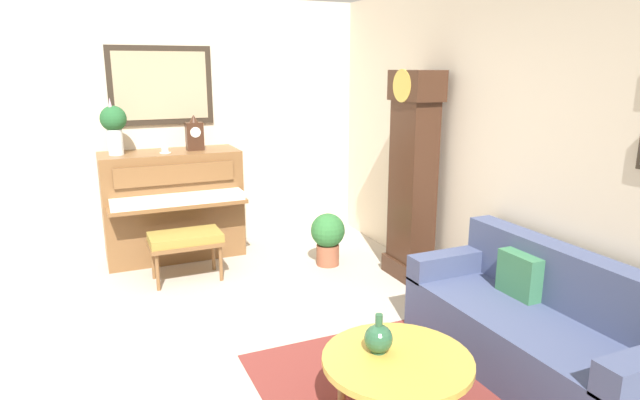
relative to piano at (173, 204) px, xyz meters
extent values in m
cube|color=#B2A899|center=(2.23, -0.06, -0.64)|extent=(6.40, 6.00, 0.10)
cube|color=beige|center=(-0.37, -0.06, 0.81)|extent=(0.10, 4.90, 2.80)
cube|color=#33281E|center=(-0.30, 0.00, 1.26)|extent=(0.03, 1.10, 0.84)
cube|color=tan|center=(-0.29, 0.00, 1.26)|extent=(0.01, 0.98, 0.72)
cube|color=beige|center=(2.23, 2.34, 0.81)|extent=(5.30, 0.10, 2.80)
cube|color=brown|center=(-0.02, 0.00, -0.01)|extent=(0.60, 1.44, 1.17)
cube|color=brown|center=(0.41, 0.00, 0.09)|extent=(0.28, 1.38, 0.04)
cube|color=white|center=(0.41, 0.00, 0.15)|extent=(0.26, 1.32, 0.08)
cube|color=brown|center=(0.30, 0.00, 0.39)|extent=(0.03, 1.20, 0.20)
cube|color=brown|center=(0.75, -0.01, -0.21)|extent=(0.42, 0.70, 0.04)
cube|color=olive|center=(0.75, -0.01, -0.15)|extent=(0.40, 0.68, 0.08)
cylinder|color=brown|center=(0.91, -0.31, -0.41)|extent=(0.04, 0.04, 0.36)
cylinder|color=brown|center=(0.91, 0.29, -0.41)|extent=(0.04, 0.04, 0.36)
cylinder|color=brown|center=(0.59, -0.31, -0.41)|extent=(0.04, 0.04, 0.36)
cylinder|color=brown|center=(0.59, 0.29, -0.41)|extent=(0.04, 0.04, 0.36)
cube|color=#3D2316|center=(1.54, 2.05, -0.50)|extent=(0.52, 0.34, 0.18)
cube|color=#3D2316|center=(1.54, 2.05, 0.30)|extent=(0.44, 0.28, 1.78)
cube|color=#3D2316|center=(1.54, 2.05, 1.29)|extent=(0.52, 0.32, 0.28)
cylinder|color=gold|center=(1.54, 1.89, 1.29)|extent=(0.30, 0.02, 0.30)
cylinder|color=gold|center=(1.54, 2.00, 0.36)|extent=(0.03, 0.03, 0.70)
cube|color=#424C70|center=(3.38, 1.83, -0.38)|extent=(1.90, 0.80, 0.42)
cube|color=#424C70|center=(3.38, 2.13, 0.03)|extent=(1.90, 0.20, 0.44)
cube|color=#424C70|center=(2.52, 1.83, -0.09)|extent=(0.18, 0.80, 0.20)
cube|color=#38754C|center=(3.08, 1.97, -0.01)|extent=(0.34, 0.12, 0.32)
cylinder|color=gold|center=(3.47, 0.71, -0.20)|extent=(0.88, 0.88, 0.04)
torus|color=brown|center=(3.47, 0.71, -0.20)|extent=(0.88, 0.88, 0.04)
cylinder|color=brown|center=(3.47, 1.07, -0.41)|extent=(0.04, 0.04, 0.37)
cylinder|color=brown|center=(3.11, 0.71, -0.41)|extent=(0.04, 0.04, 0.37)
cube|color=#3D2316|center=(0.00, 0.27, 0.73)|extent=(0.12, 0.18, 0.30)
cylinder|color=white|center=(0.06, 0.27, 0.78)|extent=(0.01, 0.11, 0.11)
cone|color=#3D2316|center=(0.00, 0.27, 0.92)|extent=(0.10, 0.10, 0.08)
cylinder|color=silver|center=(0.00, -0.53, 0.71)|extent=(0.15, 0.15, 0.26)
sphere|color=#235B2D|center=(0.00, -0.53, 0.95)|extent=(0.26, 0.26, 0.26)
cone|color=#D199B7|center=(0.03, -0.55, 1.08)|extent=(0.06, 0.06, 0.16)
cylinder|color=white|center=(0.08, -0.06, 0.58)|extent=(0.12, 0.12, 0.01)
cylinder|color=white|center=(0.08, -0.06, 0.61)|extent=(0.08, 0.08, 0.06)
cylinder|color=#234C33|center=(3.36, 0.64, -0.17)|extent=(0.09, 0.09, 0.01)
sphere|color=#285638|center=(3.36, 0.64, -0.09)|extent=(0.17, 0.17, 0.17)
cylinder|color=#285638|center=(3.36, 0.64, 0.02)|extent=(0.04, 0.04, 0.08)
cylinder|color=#935138|center=(0.93, 1.43, -0.48)|extent=(0.24, 0.24, 0.22)
sphere|color=#2D6B33|center=(0.93, 1.43, -0.21)|extent=(0.36, 0.36, 0.36)
camera|label=1|loc=(5.87, -0.84, 1.46)|focal=30.38mm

